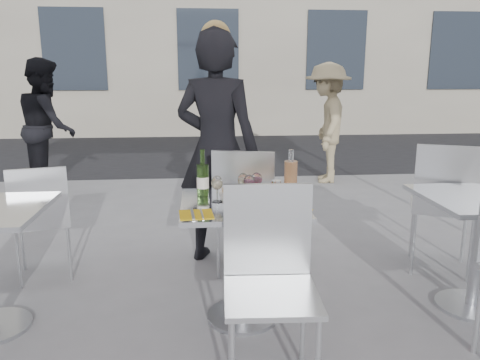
{
  "coord_description": "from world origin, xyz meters",
  "views": [
    {
      "loc": [
        -0.25,
        -2.65,
        1.5
      ],
      "look_at": [
        0.0,
        0.15,
        0.85
      ],
      "focal_mm": 35.0,
      "sensor_mm": 36.0,
      "label": 1
    }
  ],
  "objects": [
    {
      "name": "wineglass_red_b",
      "position": [
        0.1,
        0.09,
        0.86
      ],
      "size": [
        0.07,
        0.07,
        0.16
      ],
      "color": "white",
      "rests_on": "main_table"
    },
    {
      "name": "chair_far",
      "position": [
        0.08,
        0.62,
        0.57
      ],
      "size": [
        0.55,
        0.56,
        0.97
      ],
      "rotation": [
        0.0,
        0.0,
        2.87
      ],
      "color": "silver",
      "rests_on": "ground"
    },
    {
      "name": "ground",
      "position": [
        0.0,
        0.0,
        0.0
      ],
      "size": [
        80.0,
        80.0,
        0.0
      ],
      "primitive_type": "plane",
      "color": "slate"
    },
    {
      "name": "sugar_shaker",
      "position": [
        0.22,
        0.09,
        0.8
      ],
      "size": [
        0.06,
        0.06,
        0.11
      ],
      "color": "white",
      "rests_on": "main_table"
    },
    {
      "name": "pizza_near",
      "position": [
        0.07,
        -0.12,
        0.76
      ],
      "size": [
        0.32,
        0.32,
        0.02
      ],
      "color": "tan",
      "rests_on": "main_table"
    },
    {
      "name": "main_table",
      "position": [
        0.0,
        0.0,
        0.54
      ],
      "size": [
        0.72,
        0.72,
        0.75
      ],
      "color": "#B7BABF",
      "rests_on": "ground"
    },
    {
      "name": "carafe",
      "position": [
        0.31,
        0.12,
        0.87
      ],
      "size": [
        0.08,
        0.08,
        0.29
      ],
      "color": "#B9804F",
      "rests_on": "main_table"
    },
    {
      "name": "side_chair_lfar",
      "position": [
        -1.39,
        0.67,
        0.51
      ],
      "size": [
        0.48,
        0.49,
        0.86
      ],
      "rotation": [
        0.0,
        0.0,
        3.41
      ],
      "color": "silver",
      "rests_on": "ground"
    },
    {
      "name": "chair_near",
      "position": [
        0.08,
        -0.57,
        0.57
      ],
      "size": [
        0.46,
        0.47,
        0.97
      ],
      "rotation": [
        0.0,
        0.0,
        -0.05
      ],
      "color": "silver",
      "rests_on": "ground"
    },
    {
      "name": "pedestrian_a",
      "position": [
        -2.12,
        3.34,
        0.84
      ],
      "size": [
        0.84,
        0.96,
        1.68
      ],
      "primitive_type": "imported",
      "rotation": [
        0.0,
        0.0,
        1.86
      ],
      "color": "black",
      "rests_on": "ground"
    },
    {
      "name": "street_asphalt",
      "position": [
        0.0,
        6.5,
        0.0
      ],
      "size": [
        24.0,
        5.0,
        0.0
      ],
      "primitive_type": "cube",
      "color": "black",
      "rests_on": "ground"
    },
    {
      "name": "napkin_left",
      "position": [
        -0.27,
        -0.22,
        0.75
      ],
      "size": [
        0.19,
        0.2,
        0.01
      ],
      "rotation": [
        0.0,
        0.0,
        0.08
      ],
      "color": "gold",
      "rests_on": "main_table"
    },
    {
      "name": "side_chair_rfar",
      "position": [
        1.55,
        0.53,
        0.59
      ],
      "size": [
        0.61,
        0.61,
        1.0
      ],
      "rotation": [
        0.0,
        0.0,
        2.72
      ],
      "color": "silver",
      "rests_on": "ground"
    },
    {
      "name": "wineglass_white_b",
      "position": [
        0.01,
        0.09,
        0.86
      ],
      "size": [
        0.07,
        0.07,
        0.16
      ],
      "color": "white",
      "rests_on": "main_table"
    },
    {
      "name": "side_table_right",
      "position": [
        1.5,
        0.0,
        0.54
      ],
      "size": [
        0.72,
        0.72,
        0.75
      ],
      "color": "#B7BABF",
      "rests_on": "ground"
    },
    {
      "name": "wineglass_white_a",
      "position": [
        -0.15,
        0.02,
        0.86
      ],
      "size": [
        0.07,
        0.07,
        0.16
      ],
      "color": "white",
      "rests_on": "main_table"
    },
    {
      "name": "napkin_right",
      "position": [
        0.26,
        -0.23,
        0.75
      ],
      "size": [
        0.24,
        0.24,
        0.01
      ],
      "rotation": [
        0.0,
        0.0,
        -0.44
      ],
      "color": "gold",
      "rests_on": "main_table"
    },
    {
      "name": "pedestrian_b",
      "position": [
        1.51,
        3.66,
        0.82
      ],
      "size": [
        0.81,
        1.16,
        1.63
      ],
      "primitive_type": "imported",
      "rotation": [
        0.0,
        0.0,
        4.51
      ],
      "color": "#9C8B64",
      "rests_on": "ground"
    },
    {
      "name": "salad_plate",
      "position": [
        -0.02,
        0.06,
        0.79
      ],
      "size": [
        0.22,
        0.22,
        0.09
      ],
      "color": "white",
      "rests_on": "main_table"
    },
    {
      "name": "woman_diner",
      "position": [
        -0.11,
        0.95,
        0.91
      ],
      "size": [
        0.78,
        0.66,
        1.82
      ],
      "primitive_type": "imported",
      "rotation": [
        0.0,
        0.0,
        2.74
      ],
      "color": "black",
      "rests_on": "ground"
    },
    {
      "name": "wine_bottle",
      "position": [
        -0.23,
        0.15,
        0.86
      ],
      "size": [
        0.07,
        0.08,
        0.29
      ],
      "color": "#355821",
      "rests_on": "main_table"
    },
    {
      "name": "wineglass_red_a",
      "position": [
        0.04,
        0.03,
        0.86
      ],
      "size": [
        0.07,
        0.07,
        0.16
      ],
      "color": "white",
      "rests_on": "main_table"
    },
    {
      "name": "pizza_far",
      "position": [
        0.03,
        0.22,
        0.77
      ],
      "size": [
        0.31,
        0.31,
        0.03
      ],
      "color": "white",
      "rests_on": "main_table"
    }
  ]
}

